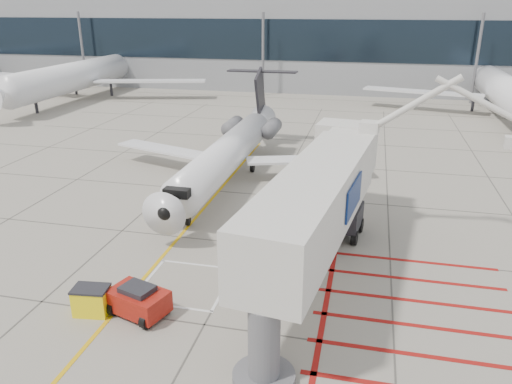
% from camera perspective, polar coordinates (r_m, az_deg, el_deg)
% --- Properties ---
extents(ground_plane, '(260.00, 260.00, 0.00)m').
position_cam_1_polar(ground_plane, '(25.72, -3.05, -9.86)').
color(ground_plane, gray).
rests_on(ground_plane, ground).
extents(regional_jet, '(22.42, 28.13, 7.31)m').
position_cam_1_polar(regional_jet, '(36.35, -4.34, 5.63)').
color(regional_jet, white).
rests_on(regional_jet, ground_plane).
extents(jet_bridge, '(12.26, 21.35, 8.09)m').
position_cam_1_polar(jet_bridge, '(23.27, 6.80, -2.25)').
color(jet_bridge, silver).
rests_on(jet_bridge, ground_plane).
extents(pushback_tug, '(2.96, 2.33, 1.51)m').
position_cam_1_polar(pushback_tug, '(23.25, -13.29, -11.89)').
color(pushback_tug, '#9B180F').
rests_on(pushback_tug, ground_plane).
extents(spill_bin, '(1.63, 1.19, 1.31)m').
position_cam_1_polar(spill_bin, '(23.94, -18.26, -11.67)').
color(spill_bin, yellow).
rests_on(spill_bin, ground_plane).
extents(baggage_cart, '(2.39, 2.01, 1.29)m').
position_cam_1_polar(baggage_cart, '(31.25, 9.40, -3.02)').
color(baggage_cart, '#5D5D62').
rests_on(baggage_cart, ground_plane).
extents(ground_power_unit, '(2.90, 1.99, 2.12)m').
position_cam_1_polar(ground_power_unit, '(27.84, 5.51, -4.94)').
color(ground_power_unit, silver).
rests_on(ground_power_unit, ground_plane).
extents(cone_nose, '(0.33, 0.33, 0.45)m').
position_cam_1_polar(cone_nose, '(31.44, -8.70, -3.66)').
color(cone_nose, '#FF480D').
rests_on(cone_nose, ground_plane).
extents(cone_side, '(0.41, 0.41, 0.57)m').
position_cam_1_polar(cone_side, '(30.93, -1.85, -3.72)').
color(cone_side, orange).
rests_on(cone_side, ground_plane).
extents(terminal_building, '(180.00, 28.00, 14.00)m').
position_cam_1_polar(terminal_building, '(91.53, 15.93, 16.12)').
color(terminal_building, gray).
rests_on(terminal_building, ground_plane).
extents(terminal_glass_band, '(180.00, 0.10, 6.00)m').
position_cam_1_polar(terminal_glass_band, '(77.45, 16.37, 16.14)').
color(terminal_glass_band, black).
rests_on(terminal_glass_band, ground_plane).
extents(bg_aircraft_b, '(35.86, 39.85, 11.95)m').
position_cam_1_polar(bg_aircraft_b, '(79.33, -19.23, 14.45)').
color(bg_aircraft_b, silver).
rests_on(bg_aircraft_b, ground_plane).
extents(bg_aircraft_c, '(33.67, 37.41, 11.22)m').
position_cam_1_polar(bg_aircraft_c, '(69.46, 26.66, 12.40)').
color(bg_aircraft_c, silver).
rests_on(bg_aircraft_c, ground_plane).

